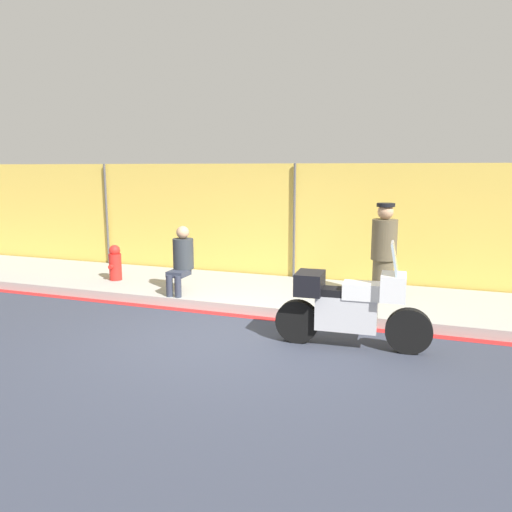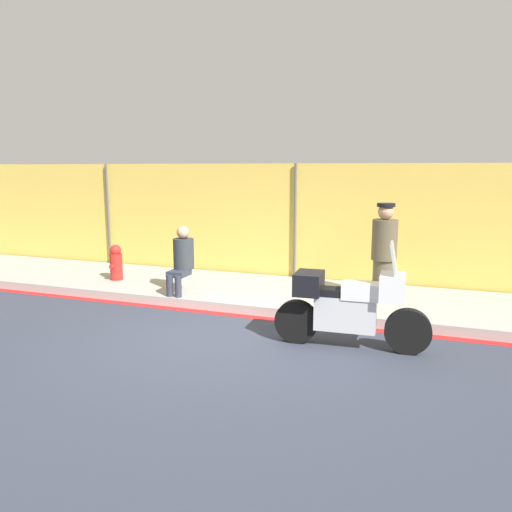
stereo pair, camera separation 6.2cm
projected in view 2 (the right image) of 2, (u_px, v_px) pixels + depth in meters
ground_plane at (226, 339)px, 7.16m from camera, size 120.00×120.00×0.00m
sidewalk at (277, 294)px, 9.37m from camera, size 34.07×2.41×0.16m
curb_paint_stripe at (253, 317)px, 8.18m from camera, size 34.07×0.18×0.01m
storefront_fence at (296, 225)px, 10.37m from camera, size 32.37×0.17×2.51m
motorcycle at (350, 305)px, 6.71m from camera, size 2.11×0.57×1.48m
officer_standing at (384, 251)px, 8.59m from camera, size 0.43×0.43×1.67m
person_seated_on_curb at (182, 256)px, 9.05m from camera, size 0.38×0.64×1.22m
fire_hydrant at (116, 263)px, 10.15m from camera, size 0.25×0.31×0.72m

